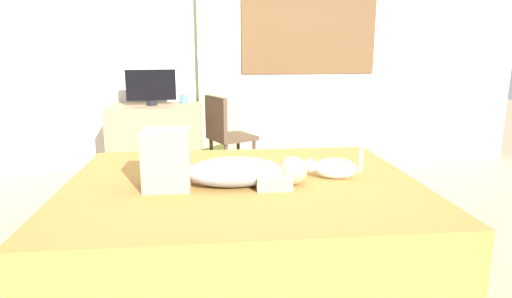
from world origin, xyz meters
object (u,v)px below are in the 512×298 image
Objects in this scene: person_lying at (217,167)px; cup at (184,99)px; bed at (243,221)px; desk at (157,142)px; cat at (332,168)px; chair_by_desk at (226,133)px; tv_monitor at (151,87)px.

cup is (-0.30, 2.10, 0.16)m from person_lying.
desk reaches higher than bed.
cup is at bearing 102.72° from bed.
cup is at bearing 116.45° from cat.
person_lying is 1.65m from chair_by_desk.
cup is 0.10× the size of chair_by_desk.
cat is at bearing -69.21° from chair_by_desk.
desk is at bearing 106.27° from person_lying.
cup reaches higher than desk.
chair_by_desk is at bearing -47.79° from cup.
cat is 2.32m from tv_monitor.
chair_by_desk is at bearing 86.24° from person_lying.
chair_by_desk is (-0.59, 1.56, -0.07)m from cat.
cup is 0.67m from chair_by_desk.
cat is 2.25m from cup.
bed is 2.30× the size of person_lying.
bed is 1.58m from chair_by_desk.
bed is 2.40× the size of desk.
cat is at bearing -0.22° from bed.
person_lying reaches higher than bed.
cat is 1.67m from chair_by_desk.
desk is at bearing 154.55° from chair_by_desk.
tv_monitor is at bearing 107.06° from person_lying.
cat is 3.90× the size of cup.
cat is 0.39× the size of desk.
tv_monitor is 5.35× the size of cup.
person_lying is 2.07m from desk.
desk is at bearing 0.00° from tv_monitor.
cat is (0.55, -0.00, 0.33)m from bed.
bed is 2.51× the size of chair_by_desk.
person_lying is 2.68× the size of cat.
cat is 2.29m from desk.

